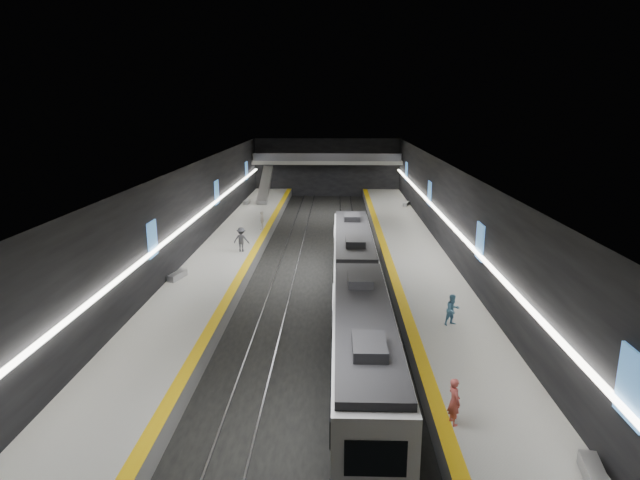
{
  "coord_description": "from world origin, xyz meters",
  "views": [
    {
      "loc": [
        1.29,
        -39.27,
        12.45
      ],
      "look_at": [
        0.04,
        1.15,
        2.2
      ],
      "focal_mm": 30.0,
      "sensor_mm": 36.0,
      "label": 1
    }
  ],
  "objects_px": {
    "escalator": "(265,185)",
    "passenger_right_b": "(453,310)",
    "train": "(357,291)",
    "passenger_left_b": "(241,240)",
    "bench_right_far": "(406,204)",
    "passenger_left_a": "(262,221)",
    "bench_right_near": "(595,477)",
    "bench_left_far": "(246,202)",
    "passenger_right_a": "(454,402)",
    "bench_left_near": "(177,276)"
  },
  "relations": [
    {
      "from": "escalator",
      "to": "passenger_right_b",
      "type": "xyz_separation_m",
      "value": [
        15.02,
        -38.46,
        -1.04
      ]
    },
    {
      "from": "train",
      "to": "passenger_left_b",
      "type": "height_order",
      "value": "train"
    },
    {
      "from": "bench_right_far",
      "to": "passenger_left_a",
      "type": "height_order",
      "value": "passenger_left_a"
    },
    {
      "from": "bench_right_far",
      "to": "passenger_right_b",
      "type": "bearing_deg",
      "value": -71.86
    },
    {
      "from": "train",
      "to": "passenger_right_b",
      "type": "distance_m",
      "value": 5.37
    },
    {
      "from": "passenger_left_b",
      "to": "escalator",
      "type": "bearing_deg",
      "value": -82.16
    },
    {
      "from": "train",
      "to": "passenger_left_a",
      "type": "height_order",
      "value": "train"
    },
    {
      "from": "bench_right_far",
      "to": "bench_right_near",
      "type": "bearing_deg",
      "value": -68.76
    },
    {
      "from": "escalator",
      "to": "bench_right_near",
      "type": "relative_size",
      "value": 3.98
    },
    {
      "from": "bench_right_near",
      "to": "passenger_left_b",
      "type": "bearing_deg",
      "value": 130.88
    },
    {
      "from": "bench_left_far",
      "to": "passenger_left_b",
      "type": "height_order",
      "value": "passenger_left_b"
    },
    {
      "from": "escalator",
      "to": "bench_left_far",
      "type": "height_order",
      "value": "escalator"
    },
    {
      "from": "passenger_left_a",
      "to": "escalator",
      "type": "bearing_deg",
      "value": 166.59
    },
    {
      "from": "passenger_right_b",
      "to": "passenger_left_b",
      "type": "height_order",
      "value": "passenger_left_b"
    },
    {
      "from": "bench_right_near",
      "to": "passenger_right_a",
      "type": "bearing_deg",
      "value": 150.66
    },
    {
      "from": "passenger_right_b",
      "to": "passenger_left_b",
      "type": "relative_size",
      "value": 0.87
    },
    {
      "from": "train",
      "to": "passenger_left_b",
      "type": "distance_m",
      "value": 15.28
    },
    {
      "from": "bench_left_near",
      "to": "bench_left_far",
      "type": "distance_m",
      "value": 28.32
    },
    {
      "from": "train",
      "to": "bench_left_far",
      "type": "relative_size",
      "value": 16.28
    },
    {
      "from": "train",
      "to": "passenger_right_b",
      "type": "xyz_separation_m",
      "value": [
        5.02,
        -1.89,
        -0.34
      ]
    },
    {
      "from": "passenger_left_a",
      "to": "passenger_left_b",
      "type": "bearing_deg",
      "value": -23.97
    },
    {
      "from": "bench_left_near",
      "to": "bench_left_far",
      "type": "height_order",
      "value": "same"
    },
    {
      "from": "bench_left_near",
      "to": "passenger_left_b",
      "type": "bearing_deg",
      "value": 79.95
    },
    {
      "from": "train",
      "to": "passenger_right_a",
      "type": "bearing_deg",
      "value": -74.08
    },
    {
      "from": "bench_left_far",
      "to": "passenger_right_a",
      "type": "height_order",
      "value": "passenger_right_a"
    },
    {
      "from": "bench_left_far",
      "to": "passenger_left_a",
      "type": "bearing_deg",
      "value": -71.49
    },
    {
      "from": "bench_right_near",
      "to": "passenger_right_a",
      "type": "relative_size",
      "value": 1.11
    },
    {
      "from": "passenger_right_a",
      "to": "passenger_left_b",
      "type": "xyz_separation_m",
      "value": [
        -11.94,
        23.57,
        0.08
      ]
    },
    {
      "from": "bench_left_far",
      "to": "bench_right_far",
      "type": "relative_size",
      "value": 1.08
    },
    {
      "from": "train",
      "to": "escalator",
      "type": "bearing_deg",
      "value": 105.29
    },
    {
      "from": "passenger_right_b",
      "to": "passenger_left_a",
      "type": "bearing_deg",
      "value": 95.18
    },
    {
      "from": "passenger_left_a",
      "to": "passenger_right_a",
      "type": "bearing_deg",
      "value": 0.22
    },
    {
      "from": "train",
      "to": "bench_right_far",
      "type": "xyz_separation_m",
      "value": [
        7.0,
        33.14,
        -0.99
      ]
    },
    {
      "from": "bench_right_far",
      "to": "passenger_left_a",
      "type": "xyz_separation_m",
      "value": [
        -15.2,
        -12.86,
        0.67
      ]
    },
    {
      "from": "passenger_right_b",
      "to": "passenger_left_a",
      "type": "relative_size",
      "value": 0.97
    },
    {
      "from": "bench_right_near",
      "to": "passenger_right_b",
      "type": "bearing_deg",
      "value": 109.08
    },
    {
      "from": "bench_left_near",
      "to": "passenger_right_a",
      "type": "height_order",
      "value": "passenger_right_a"
    },
    {
      "from": "train",
      "to": "bench_left_near",
      "type": "bearing_deg",
      "value": 155.56
    },
    {
      "from": "bench_left_near",
      "to": "passenger_right_a",
      "type": "xyz_separation_m",
      "value": [
        15.1,
        -16.5,
        0.68
      ]
    },
    {
      "from": "passenger_left_a",
      "to": "bench_right_near",
      "type": "bearing_deg",
      "value": 3.95
    },
    {
      "from": "bench_right_near",
      "to": "passenger_left_a",
      "type": "bearing_deg",
      "value": 124.09
    },
    {
      "from": "bench_right_near",
      "to": "bench_left_far",
      "type": "bearing_deg",
      "value": 121.85
    },
    {
      "from": "bench_right_near",
      "to": "passenger_right_a",
      "type": "distance_m",
      "value": 4.9
    },
    {
      "from": "bench_left_far",
      "to": "passenger_left_b",
      "type": "bearing_deg",
      "value": -78.5
    },
    {
      "from": "passenger_right_b",
      "to": "passenger_left_a",
      "type": "height_order",
      "value": "passenger_left_a"
    },
    {
      "from": "escalator",
      "to": "bench_left_far",
      "type": "xyz_separation_m",
      "value": [
        -1.9,
        -2.82,
        -1.67
      ]
    },
    {
      "from": "bench_right_near",
      "to": "bench_right_far",
      "type": "distance_m",
      "value": 47.32
    },
    {
      "from": "train",
      "to": "bench_right_near",
      "type": "xyz_separation_m",
      "value": [
        6.89,
        -14.18,
        -0.95
      ]
    },
    {
      "from": "passenger_right_a",
      "to": "passenger_left_b",
      "type": "height_order",
      "value": "passenger_left_b"
    },
    {
      "from": "bench_left_near",
      "to": "bench_right_near",
      "type": "bearing_deg",
      "value": -32.17
    }
  ]
}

